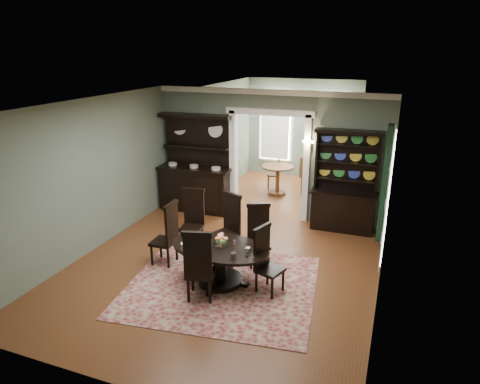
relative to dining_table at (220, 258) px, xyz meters
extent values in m
cube|color=brown|center=(-0.16, 0.35, -0.49)|extent=(5.50, 6.00, 0.01)
cube|color=white|center=(-0.16, 0.35, 2.52)|extent=(5.50, 6.00, 0.01)
cube|color=slate|center=(-2.91, 0.35, 1.02)|extent=(0.01, 6.00, 3.00)
cube|color=slate|center=(2.59, 0.35, 1.02)|extent=(0.01, 6.00, 3.00)
cube|color=slate|center=(-0.16, -2.65, 1.02)|extent=(5.50, 0.01, 3.00)
cube|color=slate|center=(-1.98, 3.35, 1.02)|extent=(1.85, 0.01, 3.00)
cube|color=slate|center=(1.67, 3.35, 1.02)|extent=(1.85, 0.01, 3.00)
cube|color=slate|center=(-0.16, 3.35, 2.27)|extent=(1.80, 0.01, 0.50)
cube|color=white|center=(-0.16, 3.30, 2.46)|extent=(5.50, 0.10, 0.12)
cube|color=brown|center=(-0.16, 5.10, -0.49)|extent=(3.50, 3.50, 0.01)
cube|color=white|center=(-0.16, 5.10, 2.52)|extent=(3.50, 3.50, 0.01)
cube|color=slate|center=(-1.91, 5.10, 1.02)|extent=(0.01, 3.50, 3.00)
cube|color=slate|center=(1.59, 5.10, 1.02)|extent=(0.01, 3.50, 3.00)
cube|color=slate|center=(-0.16, 6.85, 1.02)|extent=(3.50, 0.01, 3.00)
cube|color=white|center=(-1.01, 6.80, 1.07)|extent=(1.05, 0.06, 2.20)
cube|color=white|center=(0.69, 6.80, 1.07)|extent=(1.05, 0.06, 2.20)
cube|color=white|center=(-1.06, 3.35, 0.77)|extent=(0.14, 0.25, 2.50)
cube|color=white|center=(0.74, 3.35, 0.77)|extent=(0.14, 0.25, 2.50)
cube|color=white|center=(-0.16, 3.35, 2.02)|extent=(2.08, 0.25, 0.14)
cube|color=white|center=(2.58, 0.95, 1.12)|extent=(0.02, 1.10, 2.00)
cube|color=white|center=(2.57, 0.95, 1.12)|extent=(0.01, 1.22, 2.12)
cube|color=black|center=(2.49, 1.63, 1.12)|extent=(0.10, 0.35, 2.10)
cube|color=#CA8A36|center=(0.79, 3.27, 1.37)|extent=(0.08, 0.05, 0.18)
sphere|color=#FFD88C|center=(0.69, 3.12, 1.45)|extent=(0.07, 0.07, 0.07)
sphere|color=#FFD88C|center=(0.89, 3.12, 1.45)|extent=(0.07, 0.07, 0.07)
cube|color=maroon|center=(0.07, -0.10, -0.48)|extent=(3.47, 3.16, 0.01)
ellipsoid|color=black|center=(0.00, 0.00, 0.19)|extent=(1.84, 1.25, 0.05)
cylinder|color=black|center=(0.00, 0.00, 0.15)|extent=(1.76, 1.76, 0.03)
cylinder|color=black|center=(0.00, 0.00, -0.13)|extent=(0.22, 0.22, 0.61)
cylinder|color=black|center=(0.00, 0.00, -0.44)|extent=(0.78, 0.78, 0.09)
cylinder|color=silver|center=(0.00, 0.01, 0.23)|extent=(0.25, 0.25, 0.05)
cube|color=black|center=(-1.09, 1.08, -0.05)|extent=(0.48, 0.46, 0.06)
cube|color=black|center=(-1.11, 1.26, 0.32)|extent=(0.43, 0.10, 0.73)
cube|color=black|center=(-1.11, 1.26, 0.69)|extent=(0.47, 0.13, 0.07)
cylinder|color=black|center=(-1.23, 0.89, -0.27)|extent=(0.05, 0.05, 0.43)
cylinder|color=black|center=(-0.90, 0.93, -0.27)|extent=(0.05, 0.05, 0.43)
cylinder|color=black|center=(-1.27, 1.22, -0.27)|extent=(0.05, 0.05, 0.43)
cylinder|color=black|center=(-0.94, 1.27, -0.27)|extent=(0.05, 0.05, 0.43)
cube|color=black|center=(-0.32, 0.98, -0.04)|extent=(0.58, 0.57, 0.06)
cube|color=black|center=(-0.24, 1.15, 0.35)|extent=(0.42, 0.23, 0.75)
cube|color=black|center=(-0.24, 1.15, 0.73)|extent=(0.47, 0.26, 0.08)
cylinder|color=black|center=(-0.55, 0.89, -0.26)|extent=(0.05, 0.05, 0.44)
cylinder|color=black|center=(-0.23, 0.75, -0.26)|extent=(0.05, 0.05, 0.44)
cylinder|color=black|center=(-0.40, 1.21, -0.26)|extent=(0.05, 0.05, 0.44)
cylinder|color=black|center=(-0.09, 1.06, -0.26)|extent=(0.05, 0.05, 0.44)
cube|color=black|center=(0.42, 0.86, -0.07)|extent=(0.54, 0.53, 0.05)
cube|color=black|center=(0.35, 1.02, 0.29)|extent=(0.39, 0.21, 0.70)
cube|color=black|center=(0.35, 1.02, 0.65)|extent=(0.43, 0.24, 0.07)
cylinder|color=black|center=(0.34, 0.64, -0.28)|extent=(0.04, 0.04, 0.41)
cylinder|color=black|center=(0.63, 0.78, -0.28)|extent=(0.04, 0.04, 0.41)
cylinder|color=black|center=(0.21, 0.94, -0.28)|extent=(0.04, 0.04, 0.41)
cylinder|color=black|center=(0.50, 1.07, -0.28)|extent=(0.04, 0.04, 0.41)
cube|color=black|center=(-1.27, 0.28, -0.04)|extent=(0.43, 0.45, 0.06)
cube|color=black|center=(-1.08, 0.29, 0.34)|extent=(0.06, 0.44, 0.74)
cube|color=black|center=(-1.08, 0.29, 0.72)|extent=(0.08, 0.48, 0.08)
cylinder|color=black|center=(-1.45, 0.45, -0.26)|extent=(0.05, 0.05, 0.44)
cylinder|color=black|center=(-1.44, 0.11, -0.26)|extent=(0.05, 0.05, 0.44)
cylinder|color=black|center=(-1.10, 0.46, -0.26)|extent=(0.05, 0.05, 0.44)
cylinder|color=black|center=(-1.09, 0.12, -0.26)|extent=(0.05, 0.05, 0.44)
cube|color=black|center=(0.89, 0.01, -0.08)|extent=(0.50, 0.51, 0.05)
cube|color=black|center=(0.72, 0.07, 0.28)|extent=(0.17, 0.40, 0.69)
cube|color=black|center=(0.72, 0.07, 0.63)|extent=(0.20, 0.44, 0.07)
cylinder|color=black|center=(0.99, -0.19, -0.28)|extent=(0.04, 0.04, 0.41)
cylinder|color=black|center=(1.09, 0.12, -0.28)|extent=(0.04, 0.04, 0.41)
cylinder|color=black|center=(0.69, -0.09, -0.28)|extent=(0.04, 0.04, 0.41)
cylinder|color=black|center=(0.79, 0.22, -0.28)|extent=(0.04, 0.04, 0.41)
cube|color=black|center=(-0.11, -0.53, -0.04)|extent=(0.54, 0.53, 0.06)
cube|color=black|center=(-0.06, -0.72, 0.35)|extent=(0.44, 0.17, 0.75)
cube|color=black|center=(-0.06, -0.72, 0.74)|extent=(0.48, 0.20, 0.08)
cylinder|color=black|center=(0.01, -0.32, -0.26)|extent=(0.05, 0.05, 0.44)
cylinder|color=black|center=(-0.33, -0.41, -0.26)|extent=(0.05, 0.05, 0.44)
cylinder|color=black|center=(0.10, -0.65, -0.26)|extent=(0.05, 0.05, 0.44)
cylinder|color=black|center=(-0.23, -0.75, -0.26)|extent=(0.05, 0.05, 0.44)
cube|color=black|center=(-1.95, 3.03, 0.05)|extent=(1.72, 0.66, 1.06)
cube|color=black|center=(-1.95, 3.03, 0.60)|extent=(1.83, 0.71, 0.05)
cube|color=black|center=(-1.95, 3.26, 1.24)|extent=(1.70, 0.16, 1.25)
cube|color=black|center=(-1.95, 3.16, 1.11)|extent=(1.66, 0.37, 0.04)
cube|color=black|center=(-1.95, 3.14, 1.86)|extent=(1.82, 0.45, 0.09)
cube|color=black|center=(1.65, 3.06, -0.05)|extent=(1.35, 0.50, 0.86)
cube|color=black|center=(1.65, 3.06, 0.39)|extent=(1.44, 0.54, 0.04)
cube|color=black|center=(1.65, 3.25, 1.05)|extent=(1.34, 0.07, 1.30)
cube|color=black|center=(1.00, 3.16, 1.05)|extent=(0.05, 0.25, 1.34)
cube|color=black|center=(2.30, 3.16, 1.05)|extent=(0.05, 0.25, 1.34)
cube|color=black|center=(1.65, 3.14, 1.72)|extent=(1.44, 0.32, 0.08)
cube|color=black|center=(1.65, 3.16, 0.67)|extent=(1.34, 0.27, 0.03)
cube|color=black|center=(1.65, 3.16, 1.05)|extent=(1.34, 0.27, 0.03)
cube|color=black|center=(1.65, 3.16, 1.43)|extent=(1.34, 0.27, 0.03)
cylinder|color=brown|center=(-0.37, 4.90, 0.30)|extent=(0.87, 0.87, 0.04)
cylinder|color=brown|center=(-0.37, 4.90, -0.08)|extent=(0.11, 0.11, 0.76)
cylinder|color=brown|center=(-0.37, 4.90, -0.45)|extent=(0.48, 0.48, 0.07)
cylinder|color=brown|center=(-0.63, 5.33, -0.07)|extent=(0.37, 0.37, 0.04)
cube|color=brown|center=(-0.48, 5.39, 0.16)|extent=(0.13, 0.32, 0.46)
cylinder|color=brown|center=(-0.80, 5.41, -0.27)|extent=(0.03, 0.03, 0.41)
cylinder|color=brown|center=(-0.71, 5.17, -0.27)|extent=(0.03, 0.03, 0.41)
cylinder|color=brown|center=(-0.55, 5.50, -0.27)|extent=(0.03, 0.03, 0.41)
cylinder|color=brown|center=(-0.47, 5.25, -0.27)|extent=(0.03, 0.03, 0.41)
cylinder|color=brown|center=(0.47, 5.15, 0.02)|extent=(0.44, 0.44, 0.04)
cube|color=brown|center=(0.28, 5.22, 0.29)|extent=(0.17, 0.38, 0.55)
cylinder|color=brown|center=(0.56, 4.95, -0.23)|extent=(0.04, 0.04, 0.50)
cylinder|color=brown|center=(0.67, 5.24, -0.23)|extent=(0.04, 0.04, 0.50)
cylinder|color=brown|center=(0.27, 5.06, -0.23)|extent=(0.04, 0.04, 0.50)
cylinder|color=brown|center=(0.38, 5.35, -0.23)|extent=(0.04, 0.04, 0.50)
camera|label=1|loc=(2.63, -6.01, 3.43)|focal=32.00mm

